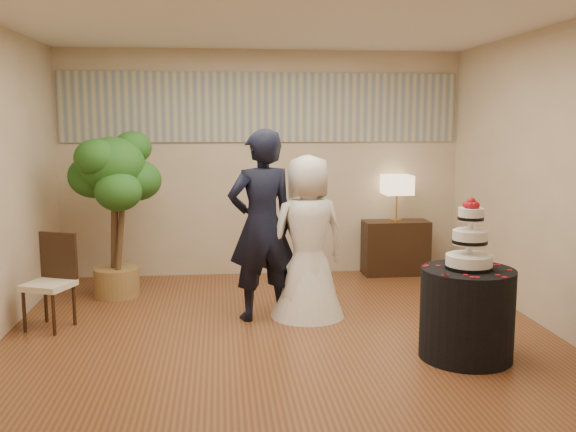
{
  "coord_description": "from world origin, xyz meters",
  "views": [
    {
      "loc": [
        -0.53,
        -5.52,
        1.93
      ],
      "look_at": [
        0.1,
        0.4,
        1.05
      ],
      "focal_mm": 40.0,
      "sensor_mm": 36.0,
      "label": 1
    }
  ],
  "objects": [
    {
      "name": "floor",
      "position": [
        0.0,
        0.0,
        0.0
      ],
      "size": [
        5.0,
        5.0,
        0.0
      ],
      "primitive_type": "cube",
      "color": "brown",
      "rests_on": "ground"
    },
    {
      "name": "ceiling",
      "position": [
        0.0,
        0.0,
        2.8
      ],
      "size": [
        5.0,
        5.0,
        0.0
      ],
      "primitive_type": "cube",
      "color": "white",
      "rests_on": "wall_back"
    },
    {
      "name": "wall_back",
      "position": [
        0.0,
        2.5,
        1.4
      ],
      "size": [
        5.0,
        0.06,
        2.8
      ],
      "primitive_type": "cube",
      "color": "#C9B395",
      "rests_on": "ground"
    },
    {
      "name": "wall_front",
      "position": [
        0.0,
        -2.5,
        1.4
      ],
      "size": [
        5.0,
        0.06,
        2.8
      ],
      "primitive_type": "cube",
      "color": "#C9B395",
      "rests_on": "ground"
    },
    {
      "name": "wall_right",
      "position": [
        2.5,
        0.0,
        1.4
      ],
      "size": [
        0.06,
        5.0,
        2.8
      ],
      "primitive_type": "cube",
      "color": "#C9B395",
      "rests_on": "ground"
    },
    {
      "name": "mural_border",
      "position": [
        0.0,
        2.48,
        2.1
      ],
      "size": [
        4.9,
        0.02,
        0.85
      ],
      "primitive_type": "cube",
      "color": "#989A8E",
      "rests_on": "wall_back"
    },
    {
      "name": "groom",
      "position": [
        -0.14,
        0.61,
        0.93
      ],
      "size": [
        0.78,
        0.63,
        1.86
      ],
      "primitive_type": "imported",
      "rotation": [
        0.0,
        0.0,
        3.45
      ],
      "color": "black",
      "rests_on": "floor"
    },
    {
      "name": "bride",
      "position": [
        0.32,
        0.64,
        0.81
      ],
      "size": [
        0.96,
        0.93,
        1.61
      ],
      "primitive_type": "imported",
      "rotation": [
        0.0,
        0.0,
        3.42
      ],
      "color": "white",
      "rests_on": "floor"
    },
    {
      "name": "cake_table",
      "position": [
        1.46,
        -0.63,
        0.37
      ],
      "size": [
        0.94,
        0.94,
        0.75
      ],
      "primitive_type": "cylinder",
      "rotation": [
        0.0,
        0.0,
        -0.29
      ],
      "color": "black",
      "rests_on": "floor"
    },
    {
      "name": "wedding_cake",
      "position": [
        1.46,
        -0.63,
        1.04
      ],
      "size": [
        0.38,
        0.38,
        0.58
      ],
      "primitive_type": null,
      "color": "white",
      "rests_on": "cake_table"
    },
    {
      "name": "console",
      "position": [
        1.67,
        2.27,
        0.34
      ],
      "size": [
        0.82,
        0.37,
        0.69
      ],
      "primitive_type": "cube",
      "rotation": [
        0.0,
        0.0,
        0.01
      ],
      "color": "black",
      "rests_on": "floor"
    },
    {
      "name": "table_lamp",
      "position": [
        1.67,
        2.27,
        0.98
      ],
      "size": [
        0.35,
        0.35,
        0.58
      ],
      "primitive_type": null,
      "color": "beige",
      "rests_on": "console"
    },
    {
      "name": "ficus_tree",
      "position": [
        -1.69,
        1.58,
        0.93
      ],
      "size": [
        1.17,
        1.17,
        1.86
      ],
      "primitive_type": null,
      "rotation": [
        0.0,
        0.0,
        2.73
      ],
      "color": "#275E1D",
      "rests_on": "floor"
    },
    {
      "name": "side_chair",
      "position": [
        -2.14,
        0.5,
        0.45
      ],
      "size": [
        0.54,
        0.55,
        0.89
      ],
      "primitive_type": null,
      "rotation": [
        0.0,
        0.0,
        -0.38
      ],
      "color": "black",
      "rests_on": "floor"
    }
  ]
}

